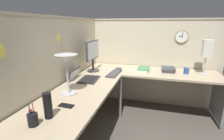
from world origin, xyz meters
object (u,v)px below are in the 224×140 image
Objects in this scene: book_stack at (143,69)px; computer_mouse at (119,68)px; coffee_mug at (186,71)px; cell_phone at (66,106)px; wall_clock at (182,37)px; monitor at (93,54)px; keyboard at (114,73)px; thermos_flask at (48,106)px; desk_lamp_paper at (207,50)px; laptop at (83,78)px; desk_lamp_dome at (66,62)px; pen_cup at (33,119)px; office_phone at (169,70)px.

computer_mouse is at bearing 95.16° from book_stack.
computer_mouse is 1.08× the size of coffee_mug.
book_stack is (1.45, -0.60, 0.02)m from cell_phone.
monitor is at bearing 112.95° from wall_clock.
thermos_flask reaches higher than keyboard.
thermos_flask is at bearing 159.13° from book_stack.
desk_lamp_paper is at bearing -42.35° from thermos_flask.
thermos_flask is (-0.96, -0.15, 0.09)m from laptop.
desk_lamp_dome is at bearing 126.87° from desk_lamp_paper.
laptop is 1.05m from book_stack.
computer_mouse is 0.58× the size of pen_cup.
computer_mouse is 1.64m from thermos_flask.
keyboard is at bearing -19.15° from desk_lamp_dome.
laptop is 2.83× the size of cell_phone.
thermos_flask is (-1.62, 0.22, 0.09)m from computer_mouse.
monitor is 4.81× the size of computer_mouse.
desk_lamp_paper reaches higher than coffee_mug.
monitor is 1.59× the size of book_stack.
book_stack is at bearing -72.46° from monitor.
cell_phone is at bearing -170.53° from monitor.
computer_mouse is at bearing -5.33° from cell_phone.
monitor is 1.12× the size of desk_lamp_dome.
desk_lamp_paper reaches higher than keyboard.
keyboard is 1.37× the size of book_stack.
laptop reaches higher than book_stack.
coffee_mug reaches higher than computer_mouse.
cell_phone is (0.34, -0.08, -0.05)m from pen_cup.
laptop is at bearing 150.89° from computer_mouse.
desk_lamp_paper is at bearing -87.26° from office_phone.
thermos_flask is 2.38m from wall_clock.
monitor is at bearing 4.36° from pen_cup.
keyboard is 4.48× the size of coffee_mug.
pen_cup is 0.84× the size of office_phone.
wall_clock reaches higher than office_phone.
laptop reaches higher than office_phone.
pen_cup reaches higher than coffee_mug.
wall_clock is (0.31, -0.18, 0.51)m from office_phone.
laptop is at bearing 131.68° from book_stack.
cell_phone is 1.92m from coffee_mug.
cell_phone is (-0.75, -0.18, -0.02)m from laptop.
desk_lamp_paper is at bearing -66.44° from laptop.
computer_mouse is 0.48× the size of office_phone.
coffee_mug is at bearing 101.73° from desk_lamp_paper.
laptop is 0.52m from keyboard.
thermos_flask is at bearing 148.35° from office_phone.
thermos_flask is (0.13, -0.05, 0.06)m from pen_cup.
laptop is 1.30× the size of book_stack.
wall_clock reaches higher than book_stack.
pen_cup is 0.34× the size of desk_lamp_paper.
cell_phone is 0.65× the size of thermos_flask.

